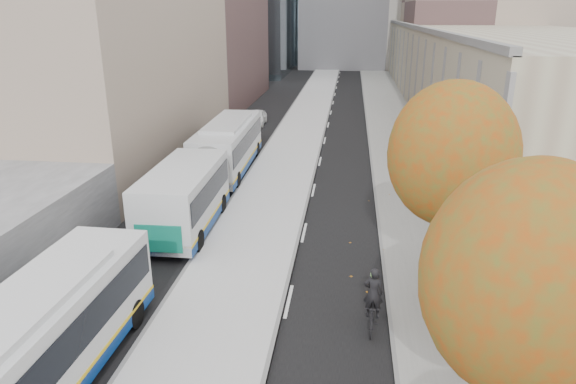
# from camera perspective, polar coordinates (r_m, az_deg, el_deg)

# --- Properties ---
(bus_platform) EXTENTS (4.25, 150.00, 0.15)m
(bus_platform) POSITION_cam_1_polar(r_m,az_deg,el_deg) (40.04, 0.82, 5.58)
(bus_platform) COLOR beige
(bus_platform) RESTS_ON ground
(sidewalk) EXTENTS (4.75, 150.00, 0.08)m
(sidewalk) POSITION_cam_1_polar(r_m,az_deg,el_deg) (40.02, 12.32, 5.08)
(sidewalk) COLOR gray
(sidewalk) RESTS_ON ground
(building_tan) EXTENTS (18.00, 92.00, 8.00)m
(building_tan) POSITION_cam_1_polar(r_m,az_deg,el_deg) (69.59, 20.13, 13.63)
(building_tan) COLOR gray
(building_tan) RESTS_ON ground
(bus_shelter) EXTENTS (1.90, 4.40, 2.53)m
(bus_shelter) POSITION_cam_1_polar(r_m,az_deg,el_deg) (17.30, 24.79, -8.08)
(bus_shelter) COLOR #383A3F
(bus_shelter) RESTS_ON sidewalk
(tree_b) EXTENTS (4.00, 4.00, 6.97)m
(tree_b) POSITION_cam_1_polar(r_m,az_deg,el_deg) (10.38, 25.38, -9.04)
(tree_b) COLOR black
(tree_b) RESTS_ON sidewalk
(tree_c) EXTENTS (4.20, 4.20, 7.28)m
(tree_c) POSITION_cam_1_polar(r_m,az_deg,el_deg) (17.56, 17.79, 3.97)
(tree_c) COLOR black
(tree_c) RESTS_ON sidewalk
(bus_far) EXTENTS (2.96, 18.11, 3.01)m
(bus_far) POSITION_cam_1_polar(r_m,az_deg,el_deg) (28.97, -8.34, 3.17)
(bus_far) COLOR silver
(bus_far) RESTS_ON ground
(cyclist) EXTENTS (0.66, 1.74, 2.18)m
(cyclist) POSITION_cam_1_polar(r_m,az_deg,el_deg) (16.87, 9.37, -12.48)
(cyclist) COLOR black
(cyclist) RESTS_ON ground
(distant_car) EXTENTS (1.69, 3.92, 1.32)m
(distant_car) POSITION_cam_1_polar(r_m,az_deg,el_deg) (46.57, -3.50, 8.26)
(distant_car) COLOR white
(distant_car) RESTS_ON ground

